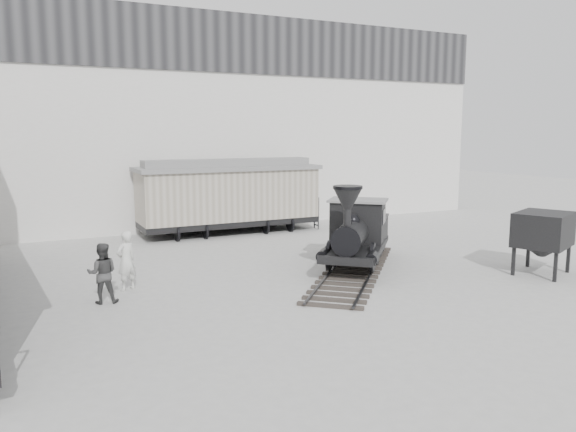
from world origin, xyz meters
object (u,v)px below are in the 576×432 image
boxcar (229,195)px  visitor_b (102,273)px  locomotive (356,237)px  coal_hopper (543,234)px  visitor_a (126,261)px

boxcar → visitor_b: boxcar is taller
locomotive → coal_hopper: locomotive is taller
visitor_a → locomotive: bearing=146.5°
locomotive → boxcar: (-1.75, 8.90, 0.77)m
locomotive → boxcar: boxcar is taller
boxcar → coal_hopper: size_ratio=3.58×
locomotive → coal_hopper: size_ratio=3.18×
boxcar → visitor_b: size_ratio=5.03×
visitor_a → coal_hopper: coal_hopper is taller
locomotive → visitor_b: size_ratio=4.48×
coal_hopper → boxcar: bearing=95.5°
boxcar → visitor_b: (-7.30, -9.31, -1.04)m
locomotive → boxcar: size_ratio=0.89×
locomotive → coal_hopper: bearing=7.6°
visitor_b → coal_hopper: size_ratio=0.71×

